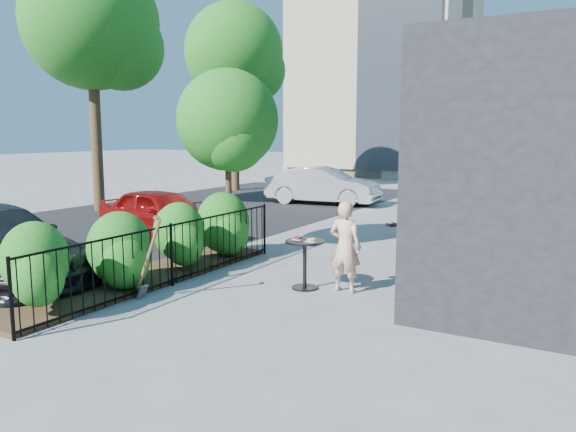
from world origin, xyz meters
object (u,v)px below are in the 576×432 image
Objects in this scene: street_tree_near at (91,30)px; car_silver at (323,186)px; woman at (345,247)px; shovel at (148,262)px; patio_tree at (229,126)px; car_red at (162,214)px; cafe_table at (305,255)px; street_tree_far at (235,58)px.

car_silver is (5.70, 5.46, -5.23)m from street_tree_near.
woman is 0.36× the size of car_silver.
patio_tree is at bearing 105.27° from shovel.
car_red is at bearing -27.35° from street_tree_near.
car_silver is at bearing 43.74° from street_tree_near.
car_silver reaches higher than car_red.
cafe_table is 0.58× the size of woman.
car_silver reaches higher than cafe_table.
patio_tree is at bearing -173.08° from car_silver.
woman is 11.62m from car_silver.
woman is (3.47, -1.59, -2.00)m from patio_tree.
shovel reaches higher than car_red.
street_tree_near reaches higher than car_silver.
woman is at bearing 15.52° from cafe_table.
cafe_table is at bearing -50.99° from street_tree_far.
patio_tree is at bearing 147.71° from cafe_table.
street_tree_far reaches higher than car_red.
cafe_table is at bearing -25.34° from street_tree_near.
street_tree_near is 5.93× the size of shovel.
patio_tree is 3.28m from car_red.
patio_tree reaches higher than car_red.
car_red is at bearing -63.86° from street_tree_far.
patio_tree is 3.98m from cafe_table.
shovel is (0.98, -3.59, -2.15)m from patio_tree.
car_silver is at bearing 103.67° from shovel.
street_tree_near reaches higher than car_red.
patio_tree is at bearing -93.80° from car_red.
street_tree_near reaches higher than patio_tree.
street_tree_near is 12.23m from shovel.
woman reaches higher than cafe_table.
street_tree_near is at bearing -90.00° from street_tree_far.
street_tree_far is 17.75m from woman.
patio_tree reaches higher than woman.
street_tree_near is 9.47m from car_silver.
cafe_table is at bearing -32.29° from patio_tree.
woman is (11.17, -4.79, -5.16)m from street_tree_near.
cafe_table is at bearing 15.88° from woman.
street_tree_near is at bearing 141.96° from shovel.
street_tree_far is 8.14m from car_silver.
street_tree_near is 5.43× the size of woman.
car_silver is at bearing -24.05° from street_tree_far.
shovel is at bearing -132.63° from car_red.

